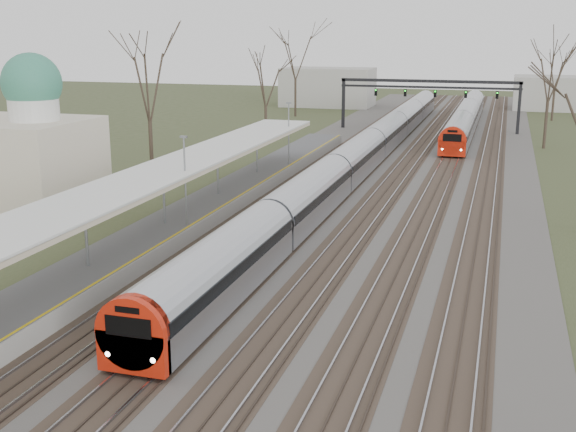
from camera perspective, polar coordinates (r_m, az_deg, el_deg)
name	(u,v)px	position (r m, az deg, el deg)	size (l,w,h in m)	color
track_bed	(387,179)	(58.66, 7.82, 2.94)	(24.00, 160.00, 0.22)	#474442
platform	(191,217)	(44.69, -7.70, -0.10)	(3.50, 69.00, 1.00)	#9E9B93
canopy	(154,176)	(39.98, -10.51, 3.11)	(4.10, 50.00, 3.11)	slate
dome_building	(16,154)	(50.93, -20.73, 4.58)	(10.00, 8.00, 10.30)	beige
signal_gantry	(429,90)	(87.53, 11.11, 9.76)	(21.00, 0.59, 6.08)	black
tree_west_far	(148,80)	(56.34, -11.01, 10.51)	(5.50, 5.50, 11.33)	#2D231C
train_near	(371,145)	(66.54, 6.59, 5.57)	(2.62, 90.21, 3.05)	#A8AAB2
train_far	(466,117)	(90.83, 13.89, 7.60)	(2.62, 45.21, 3.05)	#A8AAB2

